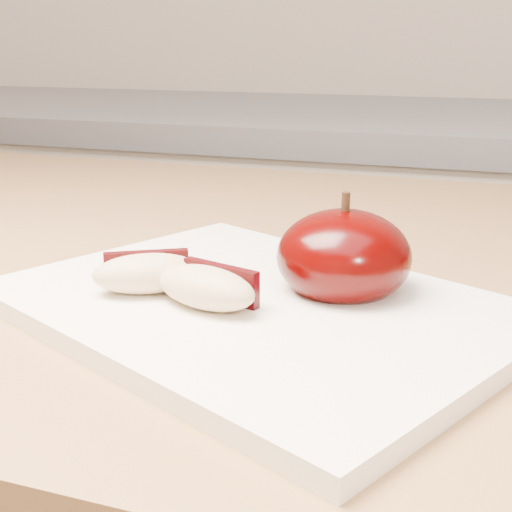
% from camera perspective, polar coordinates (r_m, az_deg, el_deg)
% --- Properties ---
extents(back_cabinet, '(2.40, 0.62, 0.94)m').
position_cam_1_polar(back_cabinet, '(1.33, 14.09, -9.41)').
color(back_cabinet, silver).
rests_on(back_cabinet, ground).
extents(cutting_board, '(0.34, 0.31, 0.01)m').
position_cam_1_polar(cutting_board, '(0.41, -0.00, -4.14)').
color(cutting_board, white).
rests_on(cutting_board, island_counter).
extents(apple_half, '(0.09, 0.09, 0.07)m').
position_cam_1_polar(apple_half, '(0.42, 7.03, -0.05)').
color(apple_half, '#2D0000').
rests_on(apple_half, cutting_board).
extents(apple_wedge_a, '(0.07, 0.06, 0.02)m').
position_cam_1_polar(apple_wedge_a, '(0.42, -8.68, -1.33)').
color(apple_wedge_a, '#D0B483').
rests_on(apple_wedge_a, cutting_board).
extents(apple_wedge_b, '(0.07, 0.05, 0.02)m').
position_cam_1_polar(apple_wedge_b, '(0.39, -3.90, -2.48)').
color(apple_wedge_b, '#D0B483').
rests_on(apple_wedge_b, cutting_board).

